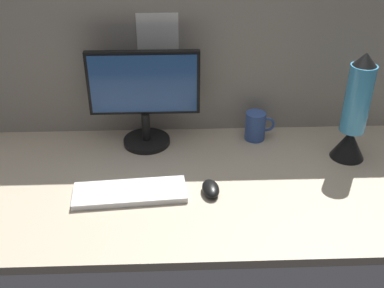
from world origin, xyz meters
The scene contains 7 objects.
ground_plane centered at (0.00, 0.00, -1.50)cm, with size 180.00×80.00×3.00cm, color tan.
cubicle_wall_back centered at (-0.03, 37.49, 31.72)cm, with size 180.00×5.50×63.40cm.
monitor centered at (-19.34, 25.11, 20.60)cm, with size 41.20×18.00×37.26cm.
keyboard centered at (-23.36, -8.74, 1.00)cm, with size 37.00×13.00×2.00cm, color silver.
mouse centered at (3.26, -8.50, 1.70)cm, with size 5.60×9.60×3.40cm, color black.
mug_ceramic_blue centered at (23.32, 26.38, 5.68)cm, with size 11.63×7.84×11.31cm.
lava_lamp centered at (55.43, 11.91, 17.04)cm, with size 12.41×12.41×40.61cm.
Camera 1 is at (-7.61, -134.63, 95.41)cm, focal length 44.39 mm.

